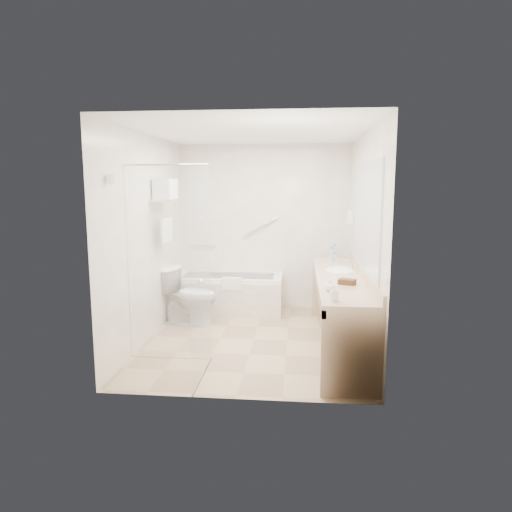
# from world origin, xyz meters

# --- Properties ---
(floor) EXTENTS (3.20, 3.20, 0.00)m
(floor) POSITION_xyz_m (0.00, 0.00, 0.00)
(floor) COLOR tan
(floor) RESTS_ON ground
(ceiling) EXTENTS (2.60, 3.20, 0.10)m
(ceiling) POSITION_xyz_m (0.00, 0.00, 2.50)
(ceiling) COLOR white
(ceiling) RESTS_ON wall_back
(wall_back) EXTENTS (2.60, 0.10, 2.50)m
(wall_back) POSITION_xyz_m (0.00, 1.60, 1.25)
(wall_back) COLOR white
(wall_back) RESTS_ON ground
(wall_front) EXTENTS (2.60, 0.10, 2.50)m
(wall_front) POSITION_xyz_m (0.00, -1.60, 1.25)
(wall_front) COLOR white
(wall_front) RESTS_ON ground
(wall_left) EXTENTS (0.10, 3.20, 2.50)m
(wall_left) POSITION_xyz_m (-1.30, 0.00, 1.25)
(wall_left) COLOR white
(wall_left) RESTS_ON ground
(wall_right) EXTENTS (0.10, 3.20, 2.50)m
(wall_right) POSITION_xyz_m (1.30, 0.00, 1.25)
(wall_right) COLOR white
(wall_right) RESTS_ON ground
(bathtub) EXTENTS (1.60, 0.73, 0.59)m
(bathtub) POSITION_xyz_m (-0.50, 1.24, 0.28)
(bathtub) COLOR white
(bathtub) RESTS_ON floor
(grab_bar_short) EXTENTS (0.40, 0.03, 0.03)m
(grab_bar_short) POSITION_xyz_m (-0.95, 1.56, 0.95)
(grab_bar_short) COLOR silver
(grab_bar_short) RESTS_ON wall_back
(grab_bar_long) EXTENTS (0.53, 0.03, 0.33)m
(grab_bar_long) POSITION_xyz_m (-0.05, 1.56, 1.25)
(grab_bar_long) COLOR silver
(grab_bar_long) RESTS_ON wall_back
(shower_enclosure) EXTENTS (0.96, 0.91, 2.11)m
(shower_enclosure) POSITION_xyz_m (-0.63, -0.93, 1.07)
(shower_enclosure) COLOR silver
(shower_enclosure) RESTS_ON floor
(towel_shelf) EXTENTS (0.24, 0.55, 0.81)m
(towel_shelf) POSITION_xyz_m (-1.17, 0.35, 1.75)
(towel_shelf) COLOR silver
(towel_shelf) RESTS_ON wall_left
(vanity_counter) EXTENTS (0.55, 2.70, 0.95)m
(vanity_counter) POSITION_xyz_m (1.02, -0.15, 0.64)
(vanity_counter) COLOR tan
(vanity_counter) RESTS_ON floor
(sink) EXTENTS (0.40, 0.52, 0.14)m
(sink) POSITION_xyz_m (1.05, 0.25, 0.82)
(sink) COLOR white
(sink) RESTS_ON vanity_counter
(faucet) EXTENTS (0.03, 0.03, 0.14)m
(faucet) POSITION_xyz_m (1.20, 0.25, 0.93)
(faucet) COLOR silver
(faucet) RESTS_ON vanity_counter
(mirror) EXTENTS (0.02, 2.00, 1.20)m
(mirror) POSITION_xyz_m (1.29, -0.15, 1.55)
(mirror) COLOR #B3B8BF
(mirror) RESTS_ON wall_right
(hairdryer_unit) EXTENTS (0.08, 0.10, 0.18)m
(hairdryer_unit) POSITION_xyz_m (1.25, 1.05, 1.45)
(hairdryer_unit) COLOR silver
(hairdryer_unit) RESTS_ON wall_right
(toilet) EXTENTS (0.87, 0.61, 0.77)m
(toilet) POSITION_xyz_m (-0.95, 0.59, 0.39)
(toilet) COLOR white
(toilet) RESTS_ON floor
(amenity_basket) EXTENTS (0.20, 0.17, 0.06)m
(amenity_basket) POSITION_xyz_m (1.06, -0.59, 0.88)
(amenity_basket) COLOR #462919
(amenity_basket) RESTS_ON vanity_counter
(soap_bottle_a) EXTENTS (0.12, 0.16, 0.07)m
(soap_bottle_a) POSITION_xyz_m (0.86, -1.31, 0.88)
(soap_bottle_a) COLOR silver
(soap_bottle_a) RESTS_ON vanity_counter
(soap_bottle_b) EXTENTS (0.13, 0.14, 0.09)m
(soap_bottle_b) POSITION_xyz_m (0.85, -0.93, 0.89)
(soap_bottle_b) COLOR silver
(soap_bottle_b) RESTS_ON vanity_counter
(water_bottle_left) EXTENTS (0.06, 0.06, 0.21)m
(water_bottle_left) POSITION_xyz_m (0.99, 0.82, 0.95)
(water_bottle_left) COLOR silver
(water_bottle_left) RESTS_ON vanity_counter
(water_bottle_mid) EXTENTS (0.06, 0.06, 0.21)m
(water_bottle_mid) POSITION_xyz_m (0.98, 0.37, 0.95)
(water_bottle_mid) COLOR silver
(water_bottle_mid) RESTS_ON vanity_counter
(water_bottle_right) EXTENTS (0.07, 0.07, 0.21)m
(water_bottle_right) POSITION_xyz_m (1.04, 1.07, 0.95)
(water_bottle_right) COLOR silver
(water_bottle_right) RESTS_ON vanity_counter
(drinking_glass_near) EXTENTS (0.08, 0.08, 0.09)m
(drinking_glass_near) POSITION_xyz_m (0.94, 0.13, 0.89)
(drinking_glass_near) COLOR silver
(drinking_glass_near) RESTS_ON vanity_counter
(drinking_glass_far) EXTENTS (0.08, 0.08, 0.08)m
(drinking_glass_far) POSITION_xyz_m (1.03, 0.82, 0.89)
(drinking_glass_far) COLOR silver
(drinking_glass_far) RESTS_ON vanity_counter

